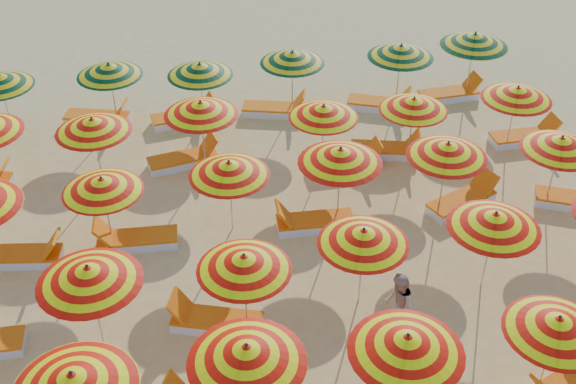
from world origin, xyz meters
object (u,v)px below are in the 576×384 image
object	(u,v)px
umbrella_15	(363,237)
lounger_25	(450,94)
umbrella_20	(229,169)
umbrella_22	(448,150)
umbrella_31	(109,70)
umbrella_14	(244,263)
umbrella_28	(414,104)
umbrella_35	(475,40)
umbrella_29	(517,93)
lounger_17	(185,159)
umbrella_7	(73,382)
umbrella_27	(324,111)
umbrella_26	(201,108)
lounger_9	(215,321)
lounger_24	(380,104)
lounger_18	(347,163)
umbrella_23	(561,144)
umbrella_8	(247,354)
umbrella_33	(292,57)
umbrella_32	(200,69)
lounger_12	(136,240)
umbrella_19	(102,185)
umbrella_16	(495,221)
umbrella_9	(407,344)
lounger_23	(275,109)
lounger_22	(185,117)
umbrella_21	(340,156)
lounger_19	(386,150)
umbrella_34	(401,51)
lounger_13	(313,222)
beachgoer_b	(398,305)
umbrella_30	(0,80)
umbrella_13	(89,275)
umbrella_25	(93,125)
lounger_20	(524,137)
umbrella_10	(558,325)
lounger_15	(575,201)

from	to	relation	value
umbrella_15	lounger_25	size ratio (longest dim) A/B	1.07
umbrella_20	umbrella_22	world-z (taller)	umbrella_22
umbrella_31	umbrella_14	bearing A→B (deg)	-71.81
umbrella_28	umbrella_35	bearing A→B (deg)	47.63
umbrella_29	lounger_17	bearing A→B (deg)	175.80
umbrella_7	umbrella_31	world-z (taller)	umbrella_7
umbrella_27	umbrella_29	xyz separation A→B (m)	(4.86, 0.02, 0.06)
umbrella_26	lounger_9	size ratio (longest dim) A/B	1.09
lounger_24	lounger_18	bearing A→B (deg)	-98.43
umbrella_20	umbrella_23	bearing A→B (deg)	-1.69
umbrella_8	umbrella_33	xyz separation A→B (m)	(2.39, 10.14, -0.10)
umbrella_28	umbrella_32	xyz separation A→B (m)	(-4.99, 2.58, 0.05)
umbrella_14	lounger_17	size ratio (longest dim) A/B	1.12
umbrella_31	lounger_25	size ratio (longest dim) A/B	1.03
umbrella_22	lounger_12	xyz separation A→B (m)	(-6.85, -0.13, -1.51)
umbrella_19	umbrella_16	bearing A→B (deg)	-18.75
umbrella_9	lounger_25	distance (m)	11.32
lounger_23	umbrella_14	bearing A→B (deg)	-87.63
umbrella_26	lounger_22	bearing A→B (deg)	99.83
umbrella_28	umbrella_7	bearing A→B (deg)	-135.03
umbrella_21	lounger_25	distance (m)	6.81
umbrella_35	lounger_12	xyz separation A→B (m)	(-9.39, -5.19, -1.63)
lounger_19	umbrella_29	bearing A→B (deg)	9.55
umbrella_26	lounger_19	size ratio (longest dim) A/B	1.09
lounger_18	umbrella_34	bearing A→B (deg)	51.78
lounger_13	beachgoer_b	xyz separation A→B (m)	(0.94, -3.27, 0.53)
umbrella_22	umbrella_35	xyz separation A→B (m)	(2.54, 5.06, 0.12)
lounger_17	umbrella_23	bearing A→B (deg)	-31.89
umbrella_30	lounger_18	world-z (taller)	umbrella_30
umbrella_13	umbrella_28	bearing A→B (deg)	34.67
umbrella_15	lounger_25	distance (m)	8.91
umbrella_13	lounger_12	bearing A→B (deg)	78.23
umbrella_7	umbrella_9	xyz separation A→B (m)	(5.00, -0.02, -0.05)
lounger_13	lounger_23	size ratio (longest dim) A/B	0.96
umbrella_25	umbrella_32	xyz separation A→B (m)	(2.60, 2.47, -0.02)
lounger_18	lounger_20	world-z (taller)	same
umbrella_8	lounger_23	xyz separation A→B (m)	(1.89, 10.02, -1.59)
umbrella_15	umbrella_22	world-z (taller)	umbrella_22
umbrella_8	lounger_9	world-z (taller)	umbrella_8
umbrella_19	umbrella_32	size ratio (longest dim) A/B	1.04
umbrella_31	lounger_24	bearing A→B (deg)	-3.05
lounger_9	lounger_23	xyz separation A→B (m)	(2.29, 7.74, 0.00)
umbrella_14	umbrella_21	distance (m)	3.79
umbrella_10	umbrella_15	size ratio (longest dim) A/B	0.96
umbrella_15	lounger_15	world-z (taller)	umbrella_15
umbrella_25	lounger_18	world-z (taller)	umbrella_25
lounger_15	lounger_18	distance (m)	5.40
umbrella_23	umbrella_29	size ratio (longest dim) A/B	1.01
umbrella_9	umbrella_19	xyz separation A→B (m)	(-4.86, 5.24, -0.15)
umbrella_10	lounger_18	size ratio (longest dim) A/B	1.04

